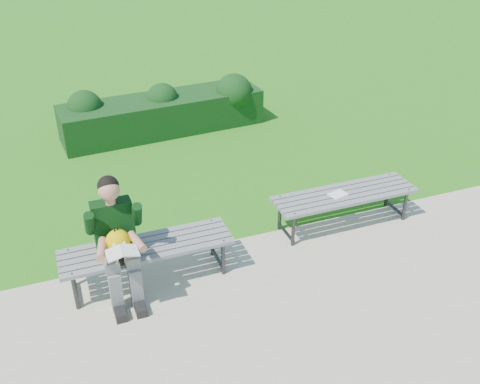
{
  "coord_description": "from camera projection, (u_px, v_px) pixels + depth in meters",
  "views": [
    {
      "loc": [
        -1.7,
        -4.96,
        3.76
      ],
      "look_at": [
        0.11,
        -0.21,
        0.8
      ],
      "focal_mm": 40.0,
      "sensor_mm": 36.0,
      "label": 1
    }
  ],
  "objects": [
    {
      "name": "bench_left",
      "position": [
        147.0,
        250.0,
        5.61
      ],
      "size": [
        1.8,
        0.5,
        0.46
      ],
      "color": "gray",
      "rests_on": "walkway"
    },
    {
      "name": "walkway",
      "position": [
        287.0,
        344.0,
        5.0
      ],
      "size": [
        30.0,
        3.5,
        0.02
      ],
      "color": "#BDB29C",
      "rests_on": "ground"
    },
    {
      "name": "ground",
      "position": [
        225.0,
        243.0,
        6.42
      ],
      "size": [
        80.0,
        80.0,
        0.0
      ],
      "color": "#327413",
      "rests_on": "ground"
    },
    {
      "name": "bench_right",
      "position": [
        345.0,
        197.0,
        6.55
      ],
      "size": [
        1.8,
        0.5,
        0.46
      ],
      "color": "gray",
      "rests_on": "walkway"
    },
    {
      "name": "paper_sheet",
      "position": [
        338.0,
        194.0,
        6.49
      ],
      "size": [
        0.25,
        0.21,
        0.01
      ],
      "color": "white",
      "rests_on": "bench_right"
    },
    {
      "name": "hedge",
      "position": [
        165.0,
        110.0,
        9.16
      ],
      "size": [
        3.49,
        1.12,
        0.89
      ],
      "color": "#1A420F",
      "rests_on": "ground"
    },
    {
      "name": "seated_boy",
      "position": [
        117.0,
        237.0,
        5.29
      ],
      "size": [
        0.56,
        0.76,
        1.31
      ],
      "color": "slate",
      "rests_on": "walkway"
    }
  ]
}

